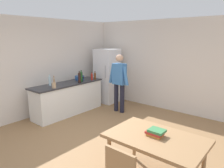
{
  "coord_description": "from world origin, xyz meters",
  "views": [
    {
      "loc": [
        2.72,
        -2.88,
        2.17
      ],
      "look_at": [
        -0.52,
        1.0,
        1.05
      ],
      "focal_mm": 33.74,
      "sensor_mm": 36.0,
      "label": 1
    }
  ],
  "objects": [
    {
      "name": "ground_plane",
      "position": [
        0.0,
        0.0,
        0.0
      ],
      "size": [
        14.0,
        14.0,
        0.0
      ],
      "primitive_type": "plane",
      "color": "#936D47"
    },
    {
      "name": "wall_back",
      "position": [
        0.0,
        3.0,
        1.35
      ],
      "size": [
        6.4,
        0.12,
        2.7
      ],
      "primitive_type": "cube",
      "color": "silver",
      "rests_on": "ground_plane"
    },
    {
      "name": "wall_left",
      "position": [
        -2.6,
        0.2,
        1.35
      ],
      "size": [
        0.12,
        5.6,
        2.7
      ],
      "primitive_type": "cube",
      "color": "silver",
      "rests_on": "ground_plane"
    },
    {
      "name": "kitchen_counter",
      "position": [
        -2.0,
        0.8,
        0.45
      ],
      "size": [
        0.64,
        2.2,
        0.9
      ],
      "color": "white",
      "rests_on": "ground_plane"
    },
    {
      "name": "refrigerator",
      "position": [
        -1.9,
        2.4,
        0.9
      ],
      "size": [
        0.7,
        0.67,
        1.8
      ],
      "color": "white",
      "rests_on": "ground_plane"
    },
    {
      "name": "person",
      "position": [
        -0.95,
        1.85,
        0.98
      ],
      "size": [
        0.7,
        0.22,
        1.7
      ],
      "color": "#1E1E2D",
      "rests_on": "ground_plane"
    },
    {
      "name": "dining_table",
      "position": [
        1.4,
        -0.3,
        0.67
      ],
      "size": [
        1.4,
        0.9,
        0.75
      ],
      "color": "#9E754C",
      "rests_on": "ground_plane"
    },
    {
      "name": "cooking_pot",
      "position": [
        -2.11,
        1.35,
        0.96
      ],
      "size": [
        0.4,
        0.28,
        0.12
      ],
      "color": "#285193",
      "rests_on": "kitchen_counter"
    },
    {
      "name": "utensil_jar",
      "position": [
        -1.78,
        0.19,
        0.98
      ],
      "size": [
        0.11,
        0.11,
        0.32
      ],
      "color": "tan",
      "rests_on": "kitchen_counter"
    },
    {
      "name": "bottle_wine_dark",
      "position": [
        -1.77,
        1.05,
        1.05
      ],
      "size": [
        0.08,
        0.08,
        0.34
      ],
      "color": "black",
      "rests_on": "kitchen_counter"
    },
    {
      "name": "bottle_sauce_red",
      "position": [
        -1.77,
        1.55,
        1.0
      ],
      "size": [
        0.06,
        0.06,
        0.24
      ],
      "color": "#B22319",
      "rests_on": "kitchen_counter"
    },
    {
      "name": "bottle_water_clear",
      "position": [
        -2.1,
        0.29,
        1.03
      ],
      "size": [
        0.07,
        0.07,
        0.3
      ],
      "color": "silver",
      "rests_on": "kitchen_counter"
    },
    {
      "name": "bottle_wine_green",
      "position": [
        -1.86,
        1.21,
        1.05
      ],
      "size": [
        0.08,
        0.08,
        0.34
      ],
      "color": "#1E5123",
      "rests_on": "kitchen_counter"
    },
    {
      "name": "bottle_beer_brown",
      "position": [
        -1.77,
        1.69,
        1.01
      ],
      "size": [
        0.06,
        0.06,
        0.26
      ],
      "color": "#5B3314",
      "rests_on": "kitchen_counter"
    },
    {
      "name": "book_stack",
      "position": [
        1.38,
        -0.28,
        0.8
      ],
      "size": [
        0.26,
        0.19,
        0.1
      ],
      "color": "orange",
      "rests_on": "dining_table"
    }
  ]
}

